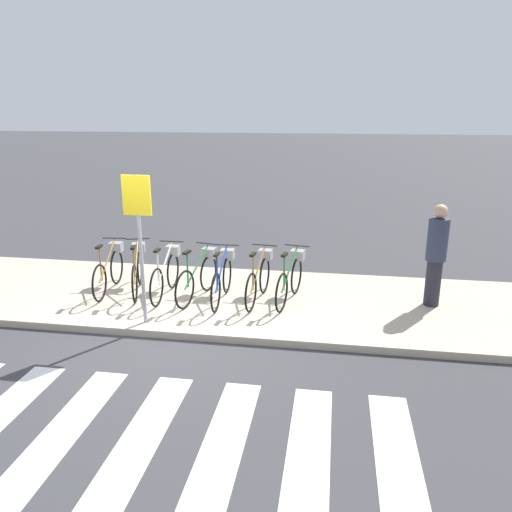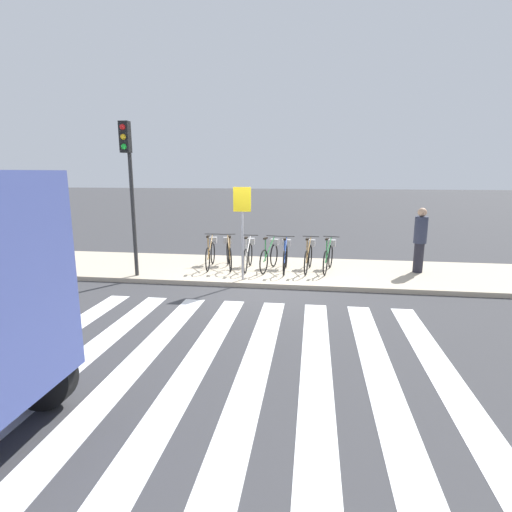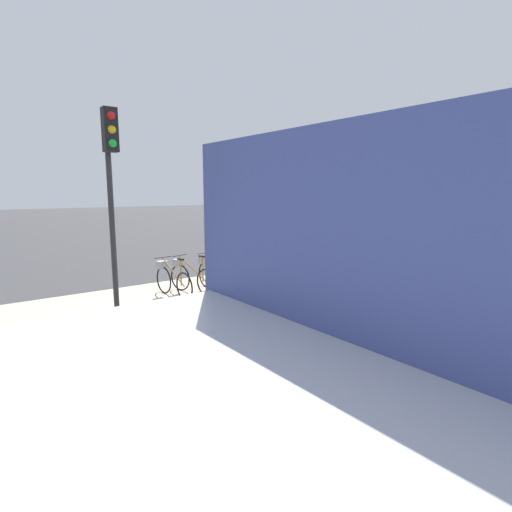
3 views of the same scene
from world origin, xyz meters
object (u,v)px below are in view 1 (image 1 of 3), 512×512
object	(u,v)px
pedestrian	(436,253)
parked_bicycle_1	(137,269)
parked_bicycle_6	(291,277)
parked_bicycle_4	(223,276)
parked_bicycle_0	(110,268)
parked_bicycle_3	(199,274)
sign_post	(139,225)
parked_bicycle_2	(167,272)
parked_bicycle_5	(259,276)

from	to	relation	value
pedestrian	parked_bicycle_1	bearing A→B (deg)	-178.40
parked_bicycle_6	pedestrian	xyz separation A→B (m)	(2.44, 0.16, 0.50)
parked_bicycle_1	parked_bicycle_6	distance (m)	2.85
parked_bicycle_4	pedestrian	world-z (taller)	pedestrian
parked_bicycle_0	parked_bicycle_6	distance (m)	3.38
parked_bicycle_3	pedestrian	xyz separation A→B (m)	(4.07, 0.27, 0.50)
pedestrian	sign_post	bearing A→B (deg)	-162.28
parked_bicycle_3	pedestrian	size ratio (longest dim) A/B	0.89
parked_bicycle_1	parked_bicycle_6	bearing A→B (deg)	-0.25
parked_bicycle_1	parked_bicycle_3	world-z (taller)	same
parked_bicycle_6	sign_post	world-z (taller)	sign_post
parked_bicycle_2	parked_bicycle_3	size ratio (longest dim) A/B	1.02
parked_bicycle_0	parked_bicycle_5	world-z (taller)	same
parked_bicycle_3	parked_bicycle_6	bearing A→B (deg)	3.99
parked_bicycle_6	pedestrian	distance (m)	2.49
parked_bicycle_0	parked_bicycle_2	bearing A→B (deg)	-2.83
sign_post	parked_bicycle_0	bearing A→B (deg)	131.92
parked_bicycle_5	parked_bicycle_6	size ratio (longest dim) A/B	1.01
parked_bicycle_1	parked_bicycle_2	world-z (taller)	same
parked_bicycle_1	parked_bicycle_5	distance (m)	2.30
parked_bicycle_3	sign_post	xyz separation A→B (m)	(-0.57, -1.21, 1.17)
parked_bicycle_1	parked_bicycle_0	bearing A→B (deg)	-176.41
parked_bicycle_2	parked_bicycle_3	bearing A→B (deg)	-3.46
parked_bicycle_2	sign_post	distance (m)	1.71
pedestrian	parked_bicycle_0	bearing A→B (deg)	-178.22
parked_bicycle_2	parked_bicycle_3	xyz separation A→B (m)	(0.63, -0.04, 0.00)
parked_bicycle_2	parked_bicycle_0	bearing A→B (deg)	177.17
parked_bicycle_3	parked_bicycle_4	bearing A→B (deg)	-5.71
parked_bicycle_4	parked_bicycle_3	bearing A→B (deg)	174.29
parked_bicycle_6	pedestrian	size ratio (longest dim) A/B	0.89
parked_bicycle_3	pedestrian	distance (m)	4.11
parked_bicycle_3	parked_bicycle_6	world-z (taller)	same
parked_bicycle_4	parked_bicycle_6	distance (m)	1.21
parked_bicycle_5	pedestrian	bearing A→B (deg)	4.22
parked_bicycle_5	pedestrian	world-z (taller)	pedestrian
parked_bicycle_6	parked_bicycle_2	bearing A→B (deg)	-178.07
parked_bicycle_0	pedestrian	size ratio (longest dim) A/B	0.90
parked_bicycle_1	sign_post	bearing A→B (deg)	-64.24
parked_bicycle_3	parked_bicycle_1	bearing A→B (deg)	174.10
parked_bicycle_5	pedestrian	xyz separation A→B (m)	(2.99, 0.22, 0.50)
parked_bicycle_6	parked_bicycle_0	bearing A→B (deg)	-179.65
parked_bicycle_2	sign_post	xyz separation A→B (m)	(0.05, -1.25, 1.17)
parked_bicycle_4	parked_bicycle_5	distance (m)	0.65
parked_bicycle_0	parked_bicycle_1	bearing A→B (deg)	3.59
parked_bicycle_0	parked_bicycle_3	distance (m)	1.75
parked_bicycle_6	sign_post	distance (m)	2.83
parked_bicycle_6	sign_post	size ratio (longest dim) A/B	0.67
parked_bicycle_6	parked_bicycle_5	bearing A→B (deg)	-173.74
parked_bicycle_2	parked_bicycle_5	distance (m)	1.71
pedestrian	sign_post	distance (m)	4.92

